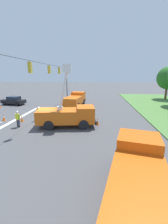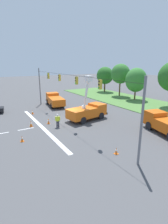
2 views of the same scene
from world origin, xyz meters
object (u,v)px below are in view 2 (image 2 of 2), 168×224
Objects in this scene: utility_truck_bucket_lift at (88,111)px; utility_truck_support_near at (166,124)px; tree_west at (120,74)px; tree_centre at (136,80)px; traffic_cone_lane_edge_b at (32,112)px; utility_truck_support_far at (55,100)px; road_worker at (58,120)px; tree_far_west at (105,76)px; traffic_cone_foreground_right at (31,124)px; traffic_cone_foreground_left at (22,139)px; traffic_cone_lane_edge_a at (48,121)px; traffic_cone_near_bucket at (102,113)px; traffic_cone_mid_right at (116,151)px.

utility_truck_bucket_lift reaches higher than utility_truck_support_near.
tree_west is 5.69m from tree_centre.
tree_centre is at bearing 89.09° from traffic_cone_lane_edge_b.
utility_truck_bucket_lift reaches higher than utility_truck_support_far.
road_worker is at bearing 8.56° from traffic_cone_lane_edge_b.
tree_far_west is 27.17m from utility_truck_bucket_lift.
tree_centre reaches higher than traffic_cone_foreground_right.
traffic_cone_lane_edge_a reaches higher than traffic_cone_foreground_left.
tree_centre is 20.30m from utility_truck_support_near.
utility_truck_bucket_lift is 0.95× the size of utility_truck_support_near.
tree_centre is (5.58, -0.39, -1.09)m from tree_west.
traffic_cone_foreground_left is 0.87× the size of traffic_cone_near_bucket.
utility_truck_support_far is 3.97× the size of road_worker.
utility_truck_support_near is 8.12× the size of traffic_cone_foreground_right.
traffic_cone_mid_right is (16.89, -20.15, -4.21)m from tree_centre.
utility_truck_support_far is (1.37, -18.11, -4.43)m from tree_west.
utility_truck_support_near is 13.26m from road_worker.
traffic_cone_mid_right is (0.78, -8.26, -0.86)m from utility_truck_support_near.
utility_truck_bucket_lift is 10.64m from utility_truck_support_near.
traffic_cone_foreground_left is (-6.41, -15.12, -0.84)m from utility_truck_support_near.
utility_truck_support_far is at bearing -175.79° from utility_truck_bucket_lift.
utility_truck_bucket_lift reaches higher than traffic_cone_lane_edge_a.
traffic_cone_foreground_left is at bearing -25.93° from traffic_cone_foreground_right.
road_worker is at bearing 17.61° from traffic_cone_lane_edge_a.
road_worker is (-8.56, -10.12, -0.17)m from utility_truck_support_near.
traffic_cone_lane_edge_b is (-6.35, -9.52, -0.02)m from traffic_cone_near_bucket.
traffic_cone_near_bucket is (-10.13, -1.79, -0.79)m from utility_truck_support_near.
tree_centre is 1.12× the size of utility_truck_bucket_lift.
traffic_cone_lane_edge_a is (18.73, -23.97, -4.33)m from tree_far_west.
utility_truck_bucket_lift reaches higher than traffic_cone_near_bucket.
tree_centre is 18.52m from utility_truck_support_far.
tree_centre reaches higher than road_worker.
traffic_cone_lane_edge_b is (-6.02, -0.59, -0.03)m from traffic_cone_lane_edge_a.
tree_west reaches higher than utility_truck_bucket_lift.
tree_far_west reaches higher than traffic_cone_foreground_right.
traffic_cone_lane_edge_b is (12.71, -24.56, -4.36)m from tree_far_west.
traffic_cone_mid_right is (21.10, -2.42, -0.87)m from utility_truck_support_far.
traffic_cone_foreground_right is 2.36m from traffic_cone_lane_edge_a.
tree_west is at bearing 125.42° from utility_truck_bucket_lift.
traffic_cone_lane_edge_a is (0.15, 2.36, -0.02)m from traffic_cone_foreground_right.
traffic_cone_foreground_left is at bearing -74.40° from traffic_cone_near_bucket.
traffic_cone_foreground_left is 10.76m from traffic_cone_lane_edge_b.
utility_truck_bucket_lift is 8.01× the size of traffic_cone_lane_edge_a.
utility_truck_support_far is at bearing -65.07° from tree_far_west.
traffic_cone_foreground_right is at bearing -98.68° from utility_truck_bucket_lift.
traffic_cone_mid_right is (7.19, 6.86, -0.02)m from traffic_cone_foreground_left.
tree_centre is 4.06× the size of road_worker.
traffic_cone_near_bucket is at bearing -66.39° from tree_centre.
utility_truck_support_far is at bearing 173.45° from traffic_cone_mid_right.
traffic_cone_lane_edge_a reaches higher than traffic_cone_lane_edge_b.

